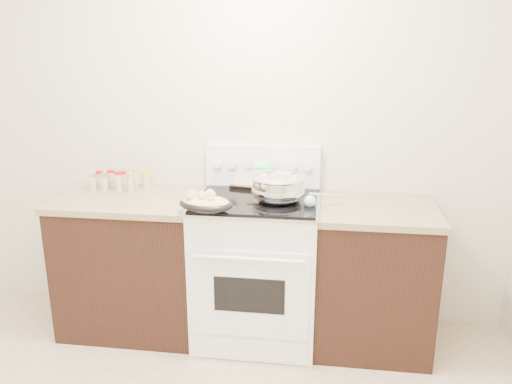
# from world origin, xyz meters

# --- Properties ---
(room_shell) EXTENTS (4.10, 3.60, 2.75)m
(room_shell) POSITION_xyz_m (0.00, 0.00, 1.70)
(room_shell) COLOR beige
(room_shell) RESTS_ON ground
(counter_left) EXTENTS (0.93, 0.67, 0.92)m
(counter_left) POSITION_xyz_m (-0.48, 1.43, 0.46)
(counter_left) COLOR black
(counter_left) RESTS_ON ground
(counter_right) EXTENTS (0.73, 0.67, 0.92)m
(counter_right) POSITION_xyz_m (1.08, 1.43, 0.46)
(counter_right) COLOR black
(counter_right) RESTS_ON ground
(kitchen_range) EXTENTS (0.78, 0.73, 1.22)m
(kitchen_range) POSITION_xyz_m (0.35, 1.42, 0.49)
(kitchen_range) COLOR white
(kitchen_range) RESTS_ON ground
(mixing_bowl) EXTENTS (0.42, 0.42, 0.20)m
(mixing_bowl) POSITION_xyz_m (0.48, 1.39, 1.02)
(mixing_bowl) COLOR silver
(mixing_bowl) RESTS_ON kitchen_range
(roasting_pan) EXTENTS (0.37, 0.30, 0.11)m
(roasting_pan) POSITION_xyz_m (0.09, 1.14, 0.99)
(roasting_pan) COLOR black
(roasting_pan) RESTS_ON kitchen_range
(baking_sheet) EXTENTS (0.39, 0.30, 0.06)m
(baking_sheet) POSITION_xyz_m (0.33, 1.70, 0.96)
(baking_sheet) COLOR black
(baking_sheet) RESTS_ON kitchen_range
(wooden_spoon) EXTENTS (0.12, 0.26, 0.04)m
(wooden_spoon) POSITION_xyz_m (0.38, 1.37, 0.95)
(wooden_spoon) COLOR #A9844D
(wooden_spoon) RESTS_ON kitchen_range
(blue_ladle) EXTENTS (0.22, 0.18, 0.09)m
(blue_ladle) POSITION_xyz_m (0.69, 1.33, 0.97)
(blue_ladle) COLOR #98C9E2
(blue_ladle) RESTS_ON kitchen_range
(spice_jars) EXTENTS (0.39, 0.15, 0.13)m
(spice_jars) POSITION_xyz_m (-0.62, 1.59, 0.98)
(spice_jars) COLOR #BFB28C
(spice_jars) RESTS_ON counter_left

